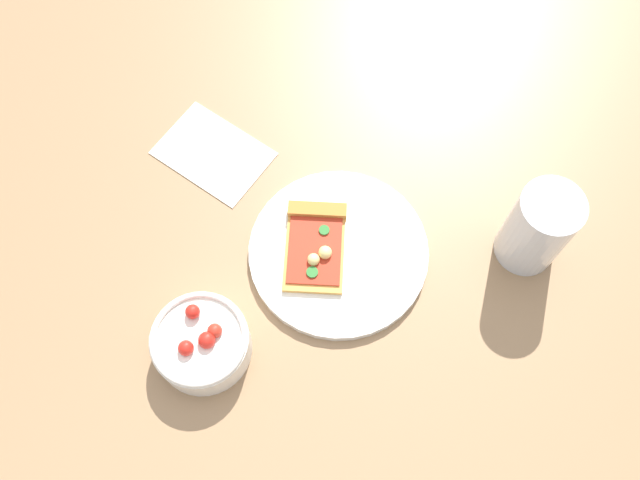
{
  "coord_description": "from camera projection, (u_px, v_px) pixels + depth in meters",
  "views": [
    {
      "loc": [
        0.28,
        0.16,
        0.89
      ],
      "look_at": [
        -0.01,
        -0.05,
        0.03
      ],
      "focal_mm": 38.61,
      "sensor_mm": 36.0,
      "label": 1
    }
  ],
  "objects": [
    {
      "name": "paper_napkin",
      "position": [
        213.0,
        153.0,
        1.02
      ],
      "size": [
        0.12,
        0.16,
        0.0
      ],
      "primitive_type": "cube",
      "rotation": [
        0.0,
        0.0,
        0.03
      ],
      "color": "silver",
      "rests_on": "ground_plane"
    },
    {
      "name": "soda_glass",
      "position": [
        537.0,
        230.0,
        0.9
      ],
      "size": [
        0.08,
        0.08,
        0.14
      ],
      "color": "silver",
      "rests_on": "ground_plane"
    },
    {
      "name": "plate",
      "position": [
        338.0,
        252.0,
        0.95
      ],
      "size": [
        0.25,
        0.25,
        0.01
      ],
      "primitive_type": "cylinder",
      "color": "white",
      "rests_on": "ground_plane"
    },
    {
      "name": "pizza_slice_main",
      "position": [
        316.0,
        241.0,
        0.94
      ],
      "size": [
        0.15,
        0.14,
        0.02
      ],
      "color": "gold",
      "rests_on": "plate"
    },
    {
      "name": "ground_plane",
      "position": [
        347.0,
        276.0,
        0.94
      ],
      "size": [
        2.4,
        2.4,
        0.0
      ],
      "primitive_type": "plane",
      "color": "#93704C",
      "rests_on": "ground"
    },
    {
      "name": "salad_bowl",
      "position": [
        201.0,
        343.0,
        0.88
      ],
      "size": [
        0.13,
        0.13,
        0.07
      ],
      "color": "white",
      "rests_on": "ground_plane"
    }
  ]
}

